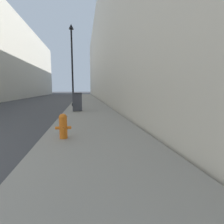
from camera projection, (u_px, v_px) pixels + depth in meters
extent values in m
cube|color=gray|center=(87.00, 102.00, 20.75)|extent=(3.45, 60.00, 0.16)
cube|color=beige|center=(133.00, 53.00, 28.84)|extent=(12.00, 60.00, 15.00)
cylinder|color=orange|center=(63.00, 129.00, 5.31)|extent=(0.24, 0.24, 0.59)
sphere|color=orange|center=(63.00, 118.00, 5.26)|extent=(0.25, 0.25, 0.25)
cylinder|color=orange|center=(63.00, 115.00, 5.25)|extent=(0.07, 0.07, 0.05)
cylinder|color=orange|center=(63.00, 129.00, 5.13)|extent=(0.11, 0.12, 0.11)
cylinder|color=orange|center=(57.00, 128.00, 5.28)|extent=(0.12, 0.09, 0.09)
cylinder|color=orange|center=(69.00, 128.00, 5.33)|extent=(0.12, 0.09, 0.09)
cube|color=#3D3D42|center=(77.00, 102.00, 11.84)|extent=(0.61, 0.61, 1.13)
cube|color=#2D2D31|center=(77.00, 93.00, 11.76)|extent=(0.63, 0.63, 0.08)
cylinder|color=black|center=(74.00, 109.00, 12.13)|extent=(0.05, 0.16, 0.16)
cylinder|color=black|center=(81.00, 109.00, 12.21)|extent=(0.05, 0.16, 0.16)
cylinder|color=black|center=(73.00, 104.00, 15.46)|extent=(0.28, 0.28, 0.25)
cylinder|color=black|center=(72.00, 69.00, 15.05)|extent=(0.15, 0.15, 6.47)
cone|color=black|center=(71.00, 26.00, 14.59)|extent=(0.42, 0.42, 0.42)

